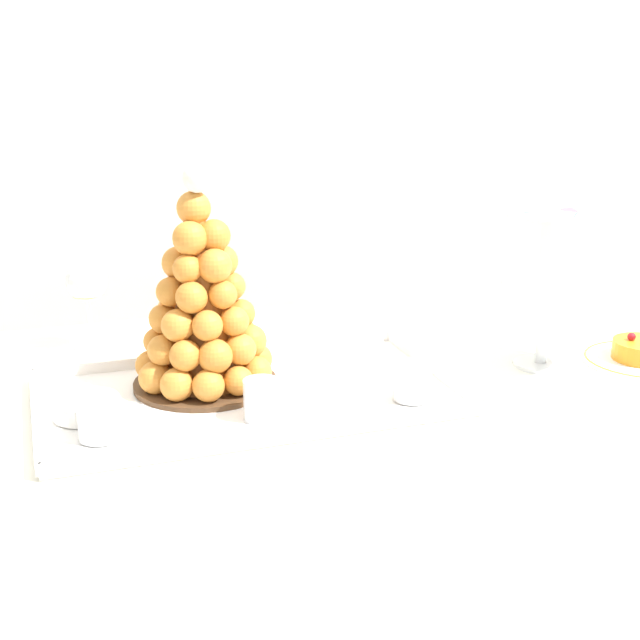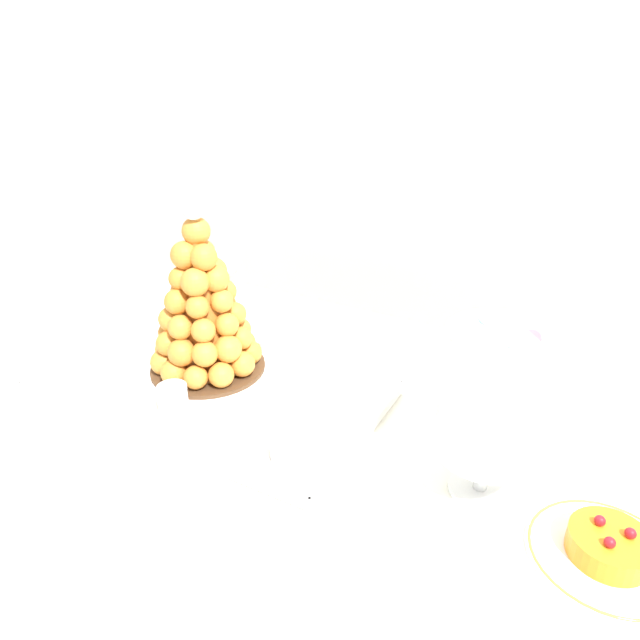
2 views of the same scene
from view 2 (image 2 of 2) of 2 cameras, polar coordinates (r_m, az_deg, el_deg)
backdrop_wall at (r=1.58m, az=15.24°, el=20.95°), size 4.80×0.10×2.50m
buffet_table at (r=1.05m, az=-0.57°, el=-14.63°), size 1.46×0.92×0.78m
serving_tray at (r=1.08m, az=-10.73°, el=-6.94°), size 0.62×0.35×0.02m
croquembouche at (r=1.09m, az=-11.67°, el=1.13°), size 0.22×0.22×0.34m
dessert_cup_left at (r=1.16m, az=-22.30°, el=-4.49°), size 0.06×0.06×0.05m
dessert_cup_mid_left at (r=1.01m, az=-14.42°, el=-7.95°), size 0.05×0.05×0.06m
dessert_cup_centre at (r=0.89m, az=-3.11°, el=-12.36°), size 0.06×0.06×0.05m
creme_brulee_ramekin at (r=1.22m, az=-19.61°, el=-3.15°), size 0.09×0.09×0.03m
macaron_goblet at (r=0.80m, az=16.99°, el=-7.23°), size 0.14×0.14×0.27m
fruit_tart_plate at (r=0.85m, az=26.78°, el=-19.83°), size 0.19×0.19×0.05m
wine_glass at (r=1.37m, az=-9.42°, el=5.61°), size 0.07×0.07×0.16m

